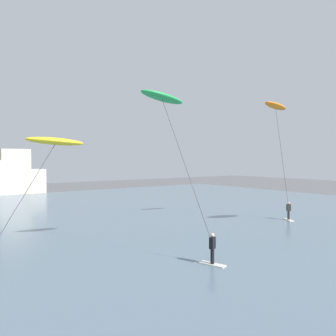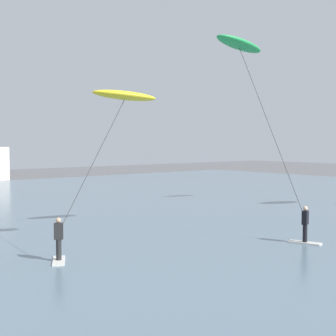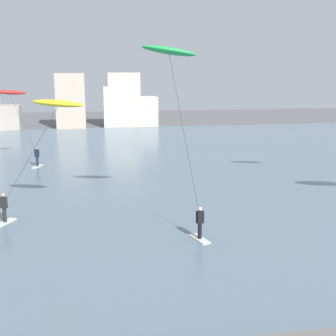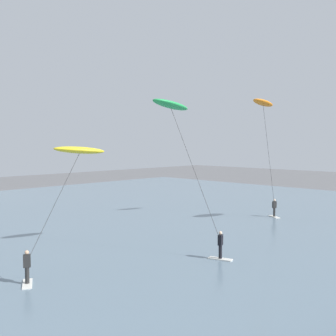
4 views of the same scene
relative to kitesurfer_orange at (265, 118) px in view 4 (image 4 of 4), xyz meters
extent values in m
cube|color=slate|center=(-16.76, 11.60, -8.93)|extent=(84.00, 52.00, 0.10)
cube|color=silver|center=(1.33, -0.33, -8.85)|extent=(1.11, 1.42, 0.06)
cylinder|color=black|center=(1.33, -0.33, -8.43)|extent=(0.20, 0.20, 0.78)
cube|color=black|center=(1.33, -0.33, -7.74)|extent=(0.40, 0.37, 0.60)
sphere|color=beige|center=(1.33, -0.33, -7.33)|extent=(0.20, 0.20, 0.20)
cylinder|color=#333333|center=(0.56, -0.14, -3.31)|extent=(1.58, 0.41, 8.97)
ellipsoid|color=orange|center=(-0.21, 0.05, 1.32)|extent=(2.65, 1.14, 0.96)
cube|color=silver|center=(-12.96, -5.00, -8.85)|extent=(0.83, 1.47, 0.06)
cylinder|color=black|center=(-12.96, -5.00, -8.43)|extent=(0.20, 0.20, 0.78)
cube|color=black|center=(-12.96, -5.00, -7.74)|extent=(0.39, 0.31, 0.60)
sphere|color=beige|center=(-12.96, -5.00, -7.33)|extent=(0.20, 0.20, 0.20)
cylinder|color=#333333|center=(-13.47, -3.50, -3.91)|extent=(1.06, 3.02, 7.78)
ellipsoid|color=green|center=(-13.99, -2.01, 0.12)|extent=(2.84, 1.07, 0.87)
cube|color=silver|center=(-22.75, -0.95, -8.85)|extent=(1.06, 1.44, 0.06)
cylinder|color=black|center=(-22.75, -0.95, -8.43)|extent=(0.20, 0.20, 0.78)
cube|color=black|center=(-22.75, -0.95, -7.74)|extent=(0.40, 0.36, 0.60)
sphere|color=tan|center=(-22.75, -0.95, -7.33)|extent=(0.20, 0.20, 0.20)
cylinder|color=#333333|center=(-21.22, -0.91, -5.24)|extent=(3.10, 0.10, 5.13)
ellipsoid|color=yellow|center=(-19.68, -0.87, -2.53)|extent=(2.89, 1.57, 0.56)
camera|label=1|loc=(-24.59, -16.68, -3.46)|focal=33.95mm
camera|label=2|loc=(-30.93, -16.99, -4.45)|focal=50.92mm
camera|label=3|loc=(-17.89, -26.19, -0.54)|focal=50.53mm
camera|label=4|loc=(-31.88, -19.16, -2.12)|focal=44.07mm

